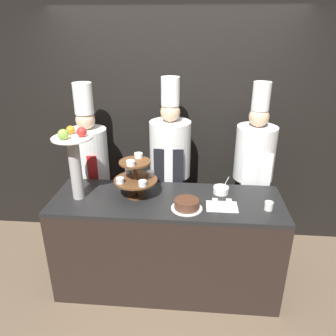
{
  "coord_description": "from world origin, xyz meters",
  "views": [
    {
      "loc": [
        0.22,
        -2.15,
        2.3
      ],
      "look_at": [
        0.0,
        0.44,
        1.18
      ],
      "focal_mm": 35.0,
      "sensor_mm": 36.0,
      "label": 1
    }
  ],
  "objects_px": {
    "fruit_pedestal": "(74,157)",
    "cake_square_tray": "(222,205)",
    "chef_center_left": "(170,165)",
    "cake_round": "(187,204)",
    "cup_white": "(269,206)",
    "tiered_stand": "(135,176)",
    "chef_left": "(90,167)",
    "chef_center_right": "(253,169)",
    "serving_bowl_far": "(221,190)"
  },
  "relations": [
    {
      "from": "chef_left",
      "to": "chef_center_right",
      "type": "height_order",
      "value": "chef_center_right"
    },
    {
      "from": "cup_white",
      "to": "chef_left",
      "type": "distance_m",
      "value": 1.83
    },
    {
      "from": "chef_center_left",
      "to": "cake_round",
      "type": "bearing_deg",
      "value": -74.92
    },
    {
      "from": "tiered_stand",
      "to": "cup_white",
      "type": "xyz_separation_m",
      "value": [
        1.11,
        -0.14,
        -0.16
      ]
    },
    {
      "from": "fruit_pedestal",
      "to": "cake_round",
      "type": "relative_size",
      "value": 2.49
    },
    {
      "from": "chef_center_left",
      "to": "tiered_stand",
      "type": "bearing_deg",
      "value": -115.27
    },
    {
      "from": "cup_white",
      "to": "chef_center_right",
      "type": "xyz_separation_m",
      "value": [
        -0.03,
        0.68,
        0.03
      ]
    },
    {
      "from": "cake_square_tray",
      "to": "chef_center_left",
      "type": "xyz_separation_m",
      "value": [
        -0.48,
        0.67,
        0.06
      ]
    },
    {
      "from": "fruit_pedestal",
      "to": "chef_left",
      "type": "xyz_separation_m",
      "value": [
        -0.09,
        0.61,
        -0.35
      ]
    },
    {
      "from": "cake_round",
      "to": "cup_white",
      "type": "distance_m",
      "value": 0.67
    },
    {
      "from": "cup_white",
      "to": "serving_bowl_far",
      "type": "xyz_separation_m",
      "value": [
        -0.37,
        0.26,
        -0.0
      ]
    },
    {
      "from": "chef_center_right",
      "to": "cake_round",
      "type": "bearing_deg",
      "value": -131.58
    },
    {
      "from": "tiered_stand",
      "to": "chef_left",
      "type": "distance_m",
      "value": 0.81
    },
    {
      "from": "serving_bowl_far",
      "to": "cake_round",
      "type": "bearing_deg",
      "value": -134.5
    },
    {
      "from": "fruit_pedestal",
      "to": "chef_center_right",
      "type": "bearing_deg",
      "value": 21.07
    },
    {
      "from": "fruit_pedestal",
      "to": "tiered_stand",
      "type": "bearing_deg",
      "value": 7.92
    },
    {
      "from": "cake_round",
      "to": "chef_left",
      "type": "distance_m",
      "value": 1.26
    },
    {
      "from": "cake_square_tray",
      "to": "chef_center_right",
      "type": "distance_m",
      "value": 0.76
    },
    {
      "from": "chef_center_left",
      "to": "chef_center_right",
      "type": "xyz_separation_m",
      "value": [
        0.83,
        0.0,
        -0.02
      ]
    },
    {
      "from": "tiered_stand",
      "to": "serving_bowl_far",
      "type": "relative_size",
      "value": 2.32
    },
    {
      "from": "cake_square_tray",
      "to": "serving_bowl_far",
      "type": "bearing_deg",
      "value": 88.47
    },
    {
      "from": "tiered_stand",
      "to": "serving_bowl_far",
      "type": "bearing_deg",
      "value": 9.32
    },
    {
      "from": "tiered_stand",
      "to": "cake_square_tray",
      "type": "distance_m",
      "value": 0.77
    },
    {
      "from": "chef_center_right",
      "to": "chef_left",
      "type": "bearing_deg",
      "value": -180.0
    },
    {
      "from": "cake_round",
      "to": "chef_center_right",
      "type": "bearing_deg",
      "value": 48.42
    },
    {
      "from": "tiered_stand",
      "to": "fruit_pedestal",
      "type": "relative_size",
      "value": 0.59
    },
    {
      "from": "cake_round",
      "to": "chef_center_left",
      "type": "height_order",
      "value": "chef_center_left"
    },
    {
      "from": "fruit_pedestal",
      "to": "chef_center_right",
      "type": "height_order",
      "value": "chef_center_right"
    },
    {
      "from": "chef_left",
      "to": "chef_center_left",
      "type": "relative_size",
      "value": 0.97
    },
    {
      "from": "cake_round",
      "to": "chef_center_left",
      "type": "bearing_deg",
      "value": 105.08
    },
    {
      "from": "chef_center_left",
      "to": "chef_left",
      "type": "bearing_deg",
      "value": -180.0
    },
    {
      "from": "fruit_pedestal",
      "to": "cake_square_tray",
      "type": "relative_size",
      "value": 2.5
    },
    {
      "from": "cake_square_tray",
      "to": "chef_center_left",
      "type": "bearing_deg",
      "value": 125.94
    },
    {
      "from": "cup_white",
      "to": "cake_square_tray",
      "type": "bearing_deg",
      "value": 178.17
    },
    {
      "from": "chef_left",
      "to": "cake_round",
      "type": "bearing_deg",
      "value": -34.9
    },
    {
      "from": "cup_white",
      "to": "chef_center_right",
      "type": "relative_size",
      "value": 0.04
    },
    {
      "from": "fruit_pedestal",
      "to": "cake_round",
      "type": "xyz_separation_m",
      "value": [
        0.94,
        -0.11,
        -0.34
      ]
    },
    {
      "from": "serving_bowl_far",
      "to": "chef_center_left",
      "type": "xyz_separation_m",
      "value": [
        -0.49,
        0.42,
        0.05
      ]
    },
    {
      "from": "tiered_stand",
      "to": "cake_square_tray",
      "type": "height_order",
      "value": "tiered_stand"
    },
    {
      "from": "cup_white",
      "to": "serving_bowl_far",
      "type": "relative_size",
      "value": 0.44
    },
    {
      "from": "cake_round",
      "to": "chef_center_right",
      "type": "xyz_separation_m",
      "value": [
        0.64,
        0.72,
        0.02
      ]
    },
    {
      "from": "cup_white",
      "to": "chef_center_right",
      "type": "bearing_deg",
      "value": 92.12
    },
    {
      "from": "cake_round",
      "to": "serving_bowl_far",
      "type": "relative_size",
      "value": 1.58
    },
    {
      "from": "serving_bowl_far",
      "to": "chef_center_left",
      "type": "distance_m",
      "value": 0.65
    },
    {
      "from": "chef_left",
      "to": "fruit_pedestal",
      "type": "bearing_deg",
      "value": -81.65
    },
    {
      "from": "cake_square_tray",
      "to": "chef_center_left",
      "type": "height_order",
      "value": "chef_center_left"
    },
    {
      "from": "fruit_pedestal",
      "to": "chef_left",
      "type": "relative_size",
      "value": 0.35
    },
    {
      "from": "fruit_pedestal",
      "to": "cake_square_tray",
      "type": "distance_m",
      "value": 1.29
    },
    {
      "from": "chef_center_left",
      "to": "cake_square_tray",
      "type": "bearing_deg",
      "value": -54.06
    },
    {
      "from": "cake_square_tray",
      "to": "cup_white",
      "type": "bearing_deg",
      "value": -1.83
    }
  ]
}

